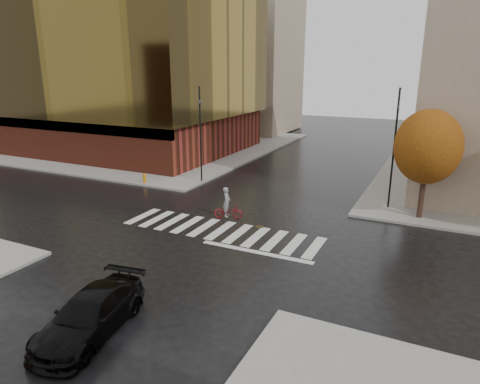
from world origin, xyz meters
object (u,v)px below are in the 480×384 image
object	(u,v)px
cyclist	(228,208)
traffic_light_ne	(395,141)
traffic_light_nw	(200,128)
fire_hydrant	(144,178)
sedan	(90,315)

from	to	relation	value
cyclist	traffic_light_ne	bearing A→B (deg)	-72.75
traffic_light_nw	fire_hydrant	distance (m)	5.85
sedan	fire_hydrant	xyz separation A→B (m)	(-10.57, 16.50, -0.15)
sedan	fire_hydrant	distance (m)	19.59
traffic_light_ne	fire_hydrant	size ratio (longest dim) A/B	9.90
sedan	cyclist	size ratio (longest dim) A/B	2.52
sedan	traffic_light_ne	size ratio (longest dim) A/B	0.65
sedan	cyclist	world-z (taller)	cyclist
sedan	traffic_light_ne	bearing A→B (deg)	59.41
cyclist	sedan	bearing A→B (deg)	167.20
fire_hydrant	traffic_light_ne	bearing A→B (deg)	6.57
traffic_light_nw	fire_hydrant	size ratio (longest dim) A/B	9.61
traffic_light_nw	traffic_light_ne	world-z (taller)	traffic_light_ne
cyclist	traffic_light_nw	distance (m)	9.41
traffic_light_ne	fire_hydrant	xyz separation A→B (m)	(-18.03, -2.08, -3.93)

